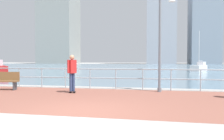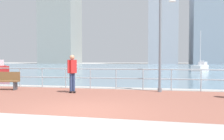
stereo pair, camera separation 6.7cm
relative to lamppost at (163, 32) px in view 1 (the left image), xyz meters
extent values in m
plane|color=#ADAAA5|center=(-2.41, 35.02, -2.85)|extent=(220.00, 220.00, 0.00)
cube|color=#935647|center=(-2.41, -2.46, -2.84)|extent=(28.00, 6.17, 0.01)
cube|color=#6B899E|center=(-2.41, 45.62, -2.84)|extent=(180.00, 88.00, 0.00)
cylinder|color=#9EADB7|center=(-8.01, 0.62, -2.32)|extent=(0.05, 0.05, 1.06)
cylinder|color=#9EADB7|center=(-6.61, 0.62, -2.32)|extent=(0.05, 0.05, 1.06)
cylinder|color=#9EADB7|center=(-5.21, 0.62, -2.32)|extent=(0.05, 0.05, 1.06)
cylinder|color=#9EADB7|center=(-3.81, 0.62, -2.32)|extent=(0.05, 0.05, 1.06)
cylinder|color=#9EADB7|center=(-2.41, 0.62, -2.32)|extent=(0.05, 0.05, 1.06)
cylinder|color=#9EADB7|center=(-1.01, 0.62, -2.32)|extent=(0.05, 0.05, 1.06)
cylinder|color=#9EADB7|center=(0.39, 0.62, -2.32)|extent=(0.05, 0.05, 1.06)
cylinder|color=#9EADB7|center=(1.79, 0.62, -2.32)|extent=(0.05, 0.05, 1.06)
cylinder|color=#9EADB7|center=(-2.41, 0.62, -1.79)|extent=(25.20, 0.06, 0.06)
cylinder|color=#9EADB7|center=(-2.41, 0.62, -2.26)|extent=(25.20, 0.06, 0.06)
cylinder|color=slate|center=(-0.17, 0.02, -2.75)|extent=(0.19, 0.19, 0.20)
cylinder|color=slate|center=(-0.17, 0.02, -0.57)|extent=(0.12, 0.12, 4.55)
cylinder|color=black|center=(-4.26, -1.14, -2.82)|extent=(0.07, 0.05, 0.06)
cylinder|color=black|center=(-4.23, -1.07, -2.82)|extent=(0.07, 0.05, 0.06)
cylinder|color=black|center=(-4.03, -1.25, -2.82)|extent=(0.07, 0.05, 0.06)
cylinder|color=black|center=(-4.00, -1.18, -2.82)|extent=(0.07, 0.05, 0.06)
cube|color=black|center=(-4.13, -1.16, -2.77)|extent=(0.41, 0.27, 0.02)
cylinder|color=navy|center=(-4.16, -1.23, -2.34)|extent=(0.17, 0.17, 0.83)
cylinder|color=navy|center=(-4.09, -1.09, -2.34)|extent=(0.17, 0.17, 0.83)
cube|color=red|center=(-4.13, -1.16, -1.62)|extent=(0.36, 0.41, 0.62)
cylinder|color=red|center=(-4.23, -1.37, -1.60)|extent=(0.12, 0.12, 0.59)
cylinder|color=red|center=(-4.03, -0.95, -1.60)|extent=(0.12, 0.12, 0.59)
sphere|color=tan|center=(-4.13, -1.16, -1.20)|extent=(0.23, 0.23, 0.23)
cube|color=brown|center=(-7.99, -0.88, -2.40)|extent=(1.65, 0.69, 0.06)
cube|color=brown|center=(-8.03, -0.67, -2.15)|extent=(1.58, 0.32, 0.44)
cube|color=#3F4247|center=(-7.36, -0.77, -2.62)|extent=(0.13, 0.38, 0.45)
cube|color=white|center=(5.04, 22.97, -2.42)|extent=(2.79, 4.13, 0.85)
cube|color=silver|center=(5.54, 24.05, -1.76)|extent=(1.39, 1.66, 0.47)
cylinder|color=silver|center=(5.04, 22.97, 0.37)|extent=(0.09, 0.09, 4.74)
cylinder|color=silver|center=(5.40, 23.77, -1.43)|extent=(0.82, 1.66, 0.08)
cube|color=#939993|center=(-48.56, 96.26, 15.66)|extent=(16.66, 15.29, 37.02)
cube|color=#8493A3|center=(17.00, 92.25, 12.33)|extent=(11.02, 17.05, 30.36)
cube|color=#A3A8B2|center=(0.10, 90.30, 19.69)|extent=(11.48, 14.96, 45.08)
camera|label=1|loc=(-0.11, -11.51, -1.34)|focal=38.09mm
camera|label=2|loc=(-0.04, -11.50, -1.34)|focal=38.09mm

